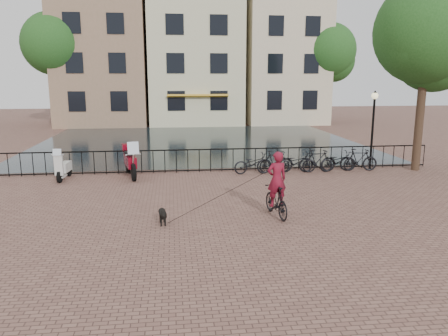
{
  "coord_description": "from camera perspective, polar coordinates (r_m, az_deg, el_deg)",
  "views": [
    {
      "loc": [
        -1.64,
        -10.8,
        4.1
      ],
      "look_at": [
        0.0,
        3.0,
        1.2
      ],
      "focal_mm": 35.0,
      "sensor_mm": 36.0,
      "label": 1
    }
  ],
  "objects": [
    {
      "name": "canal_house_right",
      "position": [
        42.12,
        7.42,
        15.16
      ],
      "size": [
        7.0,
        9.0,
        13.3
      ],
      "color": "beige",
      "rests_on": "ground"
    },
    {
      "name": "canal_water",
      "position": [
        28.44,
        -3.41,
        3.48
      ],
      "size": [
        20.0,
        20.0,
        0.0
      ],
      "primitive_type": "plane",
      "color": "black",
      "rests_on": "ground"
    },
    {
      "name": "canal_house_left",
      "position": [
        41.28,
        -15.44,
        14.57
      ],
      "size": [
        7.5,
        9.0,
        12.8
      ],
      "color": "#80664A",
      "rests_on": "ground"
    },
    {
      "name": "dog",
      "position": [
        12.54,
        -8.02,
        -6.21
      ],
      "size": [
        0.31,
        0.75,
        0.5
      ],
      "rotation": [
        0.0,
        0.0,
        0.1
      ],
      "color": "black",
      "rests_on": "ground"
    },
    {
      "name": "ground",
      "position": [
        11.67,
        1.76,
        -8.79
      ],
      "size": [
        100.0,
        100.0,
        0.0
      ],
      "primitive_type": "plane",
      "color": "brown",
      "rests_on": "ground"
    },
    {
      "name": "tree_far_left",
      "position": [
        39.03,
        -21.39,
        14.86
      ],
      "size": [
        5.04,
        5.04,
        9.27
      ],
      "color": "black",
      "rests_on": "ground"
    },
    {
      "name": "railing",
      "position": [
        19.21,
        -1.76,
        0.99
      ],
      "size": [
        20.0,
        0.05,
        1.02
      ],
      "color": "black",
      "rests_on": "ground"
    },
    {
      "name": "parked_bike_3",
      "position": [
        19.59,
        12.07,
        0.93
      ],
      "size": [
        1.68,
        0.53,
        1.0
      ],
      "primitive_type": "imported",
      "rotation": [
        0.0,
        0.0,
        1.61
      ],
      "color": "black",
      "rests_on": "ground"
    },
    {
      "name": "parked_bike_1",
      "position": [
        19.06,
        6.66,
        0.82
      ],
      "size": [
        1.71,
        0.71,
        1.0
      ],
      "primitive_type": "imported",
      "rotation": [
        0.0,
        0.0,
        1.72
      ],
      "color": "black",
      "rests_on": "ground"
    },
    {
      "name": "scooter",
      "position": [
        18.87,
        -20.23,
        0.67
      ],
      "size": [
        0.55,
        1.54,
        1.4
      ],
      "rotation": [
        0.0,
        0.0,
        -0.08
      ],
      "color": "silver",
      "rests_on": "ground"
    },
    {
      "name": "parked_bike_2",
      "position": [
        19.31,
        9.4,
        0.74
      ],
      "size": [
        1.76,
        0.75,
        0.9
      ],
      "primitive_type": "imported",
      "rotation": [
        0.0,
        0.0,
        1.48
      ],
      "color": "black",
      "rests_on": "ground"
    },
    {
      "name": "lamp_post",
      "position": [
        20.49,
        18.93,
        6.33
      ],
      "size": [
        0.3,
        0.3,
        3.45
      ],
      "color": "black",
      "rests_on": "ground"
    },
    {
      "name": "parked_bike_5",
      "position": [
        20.28,
        17.16,
        1.03
      ],
      "size": [
        1.7,
        0.63,
        1.0
      ],
      "primitive_type": "imported",
      "rotation": [
        0.0,
        0.0,
        1.47
      ],
      "color": "black",
      "rests_on": "ground"
    },
    {
      "name": "cyclist",
      "position": [
        13.04,
        6.88,
        -2.62
      ],
      "size": [
        0.8,
        1.74,
        2.31
      ],
      "rotation": [
        0.0,
        0.0,
        3.31
      ],
      "color": "black",
      "rests_on": "ground"
    },
    {
      "name": "motorcycle",
      "position": [
        18.61,
        -12.17,
        1.37
      ],
      "size": [
        1.06,
        2.36,
        1.64
      ],
      "rotation": [
        0.0,
        0.0,
        0.23
      ],
      "color": "maroon",
      "rests_on": "ground"
    },
    {
      "name": "parked_bike_4",
      "position": [
        19.92,
        14.66,
        0.85
      ],
      "size": [
        1.77,
        0.78,
        0.9
      ],
      "primitive_type": "imported",
      "rotation": [
        0.0,
        0.0,
        1.68
      ],
      "color": "black",
      "rests_on": "ground"
    },
    {
      "name": "tree_near_right",
      "position": [
        21.18,
        25.04,
        15.8
      ],
      "size": [
        4.48,
        4.48,
        8.24
      ],
      "color": "black",
      "rests_on": "ground"
    },
    {
      "name": "canal_house_mid",
      "position": [
        40.89,
        -3.9,
        14.28
      ],
      "size": [
        8.0,
        9.5,
        11.8
      ],
      "color": "beige",
      "rests_on": "ground"
    },
    {
      "name": "parked_bike_0",
      "position": [
        18.88,
        3.85,
        0.61
      ],
      "size": [
        1.78,
        0.83,
        0.9
      ],
      "primitive_type": "imported",
      "rotation": [
        0.0,
        0.0,
        1.71
      ],
      "color": "black",
      "rests_on": "ground"
    },
    {
      "name": "tree_far_right",
      "position": [
        40.25,
        13.48,
        14.68
      ],
      "size": [
        4.76,
        4.76,
        8.76
      ],
      "color": "black",
      "rests_on": "ground"
    }
  ]
}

